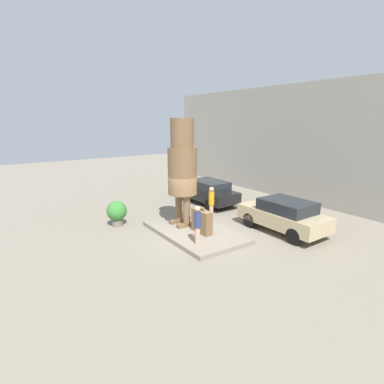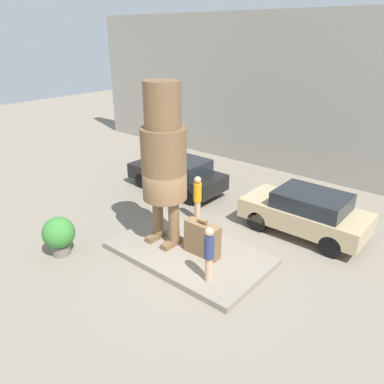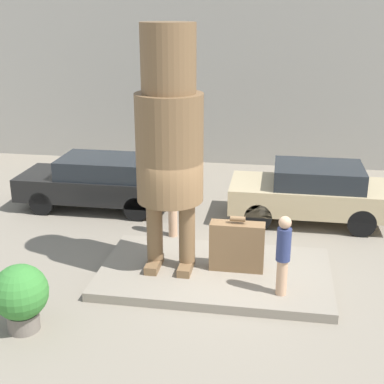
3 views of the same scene
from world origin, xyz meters
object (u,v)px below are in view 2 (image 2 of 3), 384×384
statue_figure (164,154)px  worker_hivis (197,197)px  parked_car_black (177,173)px  planter_pot (59,234)px  giant_suitcase (202,239)px  tourist (209,252)px  parked_car_tan (306,212)px

statue_figure → worker_hivis: size_ratio=2.90×
parked_car_black → worker_hivis: worker_hivis is taller
worker_hivis → planter_pot: bearing=-112.0°
statue_figure → planter_pot: 4.02m
giant_suitcase → tourist: tourist is taller
parked_car_black → worker_hivis: (2.41, -1.60, 0.14)m
parked_car_black → parked_car_tan: size_ratio=1.05×
giant_suitcase → worker_hivis: 2.57m
tourist → parked_car_black: tourist is taller
giant_suitcase → tourist: bearing=-43.9°
giant_suitcase → parked_car_black: (-4.14, 3.49, 0.08)m
statue_figure → parked_car_black: 5.08m
statue_figure → tourist: (2.29, -0.78, -2.01)m
statue_figure → worker_hivis: (-0.36, 2.00, -2.14)m
statue_figure → planter_pot: size_ratio=4.02×
worker_hivis → tourist: bearing=-46.4°
statue_figure → giant_suitcase: statue_figure is taller
giant_suitcase → planter_pot: (-3.51, -2.53, -0.02)m
planter_pot → worker_hivis: bearing=68.0°
giant_suitcase → planter_pot: 4.33m
giant_suitcase → parked_car_black: size_ratio=0.28×
parked_car_black → worker_hivis: bearing=146.5°
statue_figure → parked_car_black: size_ratio=1.15×
giant_suitcase → parked_car_tan: (1.64, 3.44, 0.11)m
tourist → planter_pot: bearing=-159.7°
tourist → planter_pot: tourist is taller
tourist → worker_hivis: tourist is taller
statue_figure → parked_car_black: statue_figure is taller
statue_figure → planter_pot: (-2.14, -2.42, -2.38)m
parked_car_black → planter_pot: bearing=96.0°
statue_figure → parked_car_tan: size_ratio=1.21×
statue_figure → parked_car_black: bearing=127.6°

